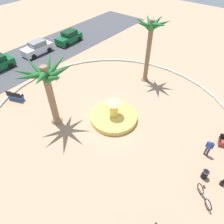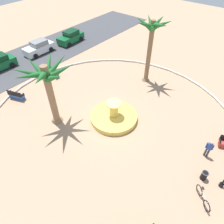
{
  "view_description": "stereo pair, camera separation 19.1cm",
  "coord_description": "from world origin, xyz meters",
  "px_view_note": "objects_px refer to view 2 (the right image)",
  "views": [
    {
      "loc": [
        -9.9,
        -7.9,
        12.82
      ],
      "look_at": [
        0.1,
        -0.0,
        1.0
      ],
      "focal_mm": 32.68,
      "sensor_mm": 36.0,
      "label": 1
    },
    {
      "loc": [
        -9.78,
        -8.05,
        12.82
      ],
      "look_at": [
        0.1,
        -0.0,
        1.0
      ],
      "focal_mm": 32.68,
      "sensor_mm": 36.0,
      "label": 2
    }
  ],
  "objects_px": {
    "bench_southeast": "(53,73)",
    "parked_car_second": "(39,48)",
    "bench_southwest": "(17,96)",
    "fountain": "(114,117)",
    "bicycle_red_frame": "(203,198)",
    "palm_tree_by_curb": "(152,36)",
    "parked_car_third": "(71,37)",
    "palm_tree_near_fountain": "(47,81)",
    "person_cyclist_helmet": "(209,148)",
    "trash_bin": "(204,175)"
  },
  "relations": [
    {
      "from": "trash_bin",
      "to": "bicycle_red_frame",
      "type": "xyz_separation_m",
      "value": [
        -1.54,
        -0.51,
        -0.0
      ]
    },
    {
      "from": "palm_tree_by_curb",
      "to": "bench_southeast",
      "type": "height_order",
      "value": "palm_tree_by_curb"
    },
    {
      "from": "trash_bin",
      "to": "person_cyclist_helmet",
      "type": "distance_m",
      "value": 2.1
    },
    {
      "from": "palm_tree_near_fountain",
      "to": "parked_car_third",
      "type": "distance_m",
      "value": 16.58
    },
    {
      "from": "bench_southeast",
      "to": "parked_car_second",
      "type": "xyz_separation_m",
      "value": [
        2.41,
        5.84,
        0.43
      ]
    },
    {
      "from": "fountain",
      "to": "bench_southeast",
      "type": "height_order",
      "value": "fountain"
    },
    {
      "from": "fountain",
      "to": "bench_southeast",
      "type": "xyz_separation_m",
      "value": [
        1.16,
        9.75,
        0.06
      ]
    },
    {
      "from": "parked_car_second",
      "to": "parked_car_third",
      "type": "height_order",
      "value": "same"
    },
    {
      "from": "bench_southwest",
      "to": "parked_car_third",
      "type": "distance_m",
      "value": 13.57
    },
    {
      "from": "fountain",
      "to": "parked_car_third",
      "type": "relative_size",
      "value": 1.01
    },
    {
      "from": "bench_southwest",
      "to": "parked_car_third",
      "type": "bearing_deg",
      "value": 24.39
    },
    {
      "from": "fountain",
      "to": "palm_tree_near_fountain",
      "type": "distance_m",
      "value": 6.36
    },
    {
      "from": "bench_southwest",
      "to": "person_cyclist_helmet",
      "type": "height_order",
      "value": "person_cyclist_helmet"
    },
    {
      "from": "trash_bin",
      "to": "person_cyclist_helmet",
      "type": "relative_size",
      "value": 0.45
    },
    {
      "from": "fountain",
      "to": "parked_car_second",
      "type": "distance_m",
      "value": 15.99
    },
    {
      "from": "bicycle_red_frame",
      "to": "parked_car_second",
      "type": "height_order",
      "value": "parked_car_second"
    },
    {
      "from": "trash_bin",
      "to": "parked_car_second",
      "type": "relative_size",
      "value": 0.18
    },
    {
      "from": "fountain",
      "to": "bench_southwest",
      "type": "xyz_separation_m",
      "value": [
        -3.82,
        9.22,
        0.06
      ]
    },
    {
      "from": "parked_car_third",
      "to": "person_cyclist_helmet",
      "type": "bearing_deg",
      "value": -107.79
    },
    {
      "from": "bicycle_red_frame",
      "to": "parked_car_second",
      "type": "bearing_deg",
      "value": 76.69
    },
    {
      "from": "palm_tree_by_curb",
      "to": "parked_car_third",
      "type": "relative_size",
      "value": 1.64
    },
    {
      "from": "person_cyclist_helmet",
      "to": "fountain",
      "type": "bearing_deg",
      "value": 99.29
    },
    {
      "from": "palm_tree_near_fountain",
      "to": "trash_bin",
      "type": "bearing_deg",
      "value": -77.6
    },
    {
      "from": "bench_southeast",
      "to": "person_cyclist_helmet",
      "type": "bearing_deg",
      "value": -89.64
    },
    {
      "from": "bench_southwest",
      "to": "bicycle_red_frame",
      "type": "relative_size",
      "value": 1.29
    },
    {
      "from": "person_cyclist_helmet",
      "to": "bicycle_red_frame",
      "type": "bearing_deg",
      "value": -162.94
    },
    {
      "from": "parked_car_second",
      "to": "palm_tree_by_curb",
      "type": "bearing_deg",
      "value": -76.65
    },
    {
      "from": "fountain",
      "to": "parked_car_second",
      "type": "bearing_deg",
      "value": 77.09
    },
    {
      "from": "person_cyclist_helmet",
      "to": "palm_tree_near_fountain",
      "type": "bearing_deg",
      "value": 111.78
    },
    {
      "from": "fountain",
      "to": "trash_bin",
      "type": "height_order",
      "value": "fountain"
    },
    {
      "from": "palm_tree_by_curb",
      "to": "parked_car_second",
      "type": "distance_m",
      "value": 15.5
    },
    {
      "from": "bench_southeast",
      "to": "bench_southwest",
      "type": "height_order",
      "value": "same"
    },
    {
      "from": "bench_southeast",
      "to": "parked_car_third",
      "type": "distance_m",
      "value": 8.95
    },
    {
      "from": "bench_southeast",
      "to": "parked_car_third",
      "type": "bearing_deg",
      "value": 34.56
    },
    {
      "from": "parked_car_third",
      "to": "bench_southeast",
      "type": "bearing_deg",
      "value": -145.44
    },
    {
      "from": "fountain",
      "to": "bench_southwest",
      "type": "height_order",
      "value": "fountain"
    },
    {
      "from": "parked_car_third",
      "to": "trash_bin",
      "type": "bearing_deg",
      "value": -111.67
    },
    {
      "from": "palm_tree_by_curb",
      "to": "bench_southwest",
      "type": "bearing_deg",
      "value": 143.07
    },
    {
      "from": "bicycle_red_frame",
      "to": "person_cyclist_helmet",
      "type": "bearing_deg",
      "value": 17.06
    },
    {
      "from": "palm_tree_near_fountain",
      "to": "parked_car_second",
      "type": "xyz_separation_m",
      "value": [
        6.91,
        11.84,
        -3.42
      ]
    },
    {
      "from": "trash_bin",
      "to": "parked_car_third",
      "type": "bearing_deg",
      "value": 68.33
    },
    {
      "from": "palm_tree_by_curb",
      "to": "bench_southeast",
      "type": "relative_size",
      "value": 4.05
    },
    {
      "from": "bicycle_red_frame",
      "to": "parked_car_third",
      "type": "height_order",
      "value": "parked_car_third"
    },
    {
      "from": "trash_bin",
      "to": "parked_car_third",
      "type": "relative_size",
      "value": 0.18
    },
    {
      "from": "palm_tree_near_fountain",
      "to": "bench_southeast",
      "type": "relative_size",
      "value": 3.46
    },
    {
      "from": "trash_bin",
      "to": "bicycle_red_frame",
      "type": "relative_size",
      "value": 0.56
    },
    {
      "from": "bench_southwest",
      "to": "bicycle_red_frame",
      "type": "distance_m",
      "value": 18.15
    },
    {
      "from": "palm_tree_by_curb",
      "to": "parked_car_second",
      "type": "height_order",
      "value": "palm_tree_by_curb"
    },
    {
      "from": "palm_tree_by_curb",
      "to": "trash_bin",
      "type": "height_order",
      "value": "palm_tree_by_curb"
    },
    {
      "from": "bench_southwest",
      "to": "parked_car_third",
      "type": "height_order",
      "value": "parked_car_third"
    }
  ]
}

